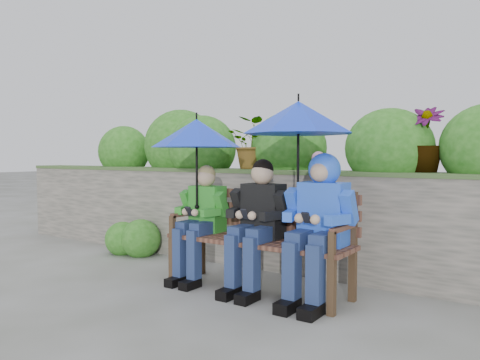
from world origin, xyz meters
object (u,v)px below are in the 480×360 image
Objects in this scene: park_bench at (262,233)px; boy_middle at (257,219)px; boy_right at (319,216)px; umbrella_right at (298,118)px; boy_left at (201,216)px; umbrella_left at (197,133)px.

boy_middle is (0.01, -0.08, 0.13)m from park_bench.
boy_right reaches higher than park_bench.
umbrella_right is (-0.21, 0.04, 0.78)m from boy_right.
boy_left is at bearing -177.51° from umbrella_right.
umbrella_right is at bearing -4.95° from park_bench.
park_bench is 1.70× the size of umbrella_right.
boy_left is (-0.62, -0.07, 0.11)m from park_bench.
boy_left is at bearing -179.89° from boy_right.
boy_middle is at bearing -86.21° from park_bench.
boy_left is 0.78m from umbrella_left.
park_bench is at bearing 6.90° from boy_left.
boy_right is (0.57, 0.01, 0.07)m from boy_middle.
park_bench is 0.15m from boy_middle.
boy_left is at bearing 11.89° from umbrella_left.
boy_middle is 0.96× the size of boy_right.
umbrella_right reaches higher than boy_right.
boy_right is at bearing 0.51° from umbrella_left.
umbrella_left is (-0.67, -0.00, 0.75)m from boy_middle.
park_bench is at bearing 93.79° from boy_middle.
boy_middle is at bearing 0.22° from umbrella_left.
boy_middle is 1.27× the size of umbrella_left.
umbrella_right reaches higher than park_bench.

